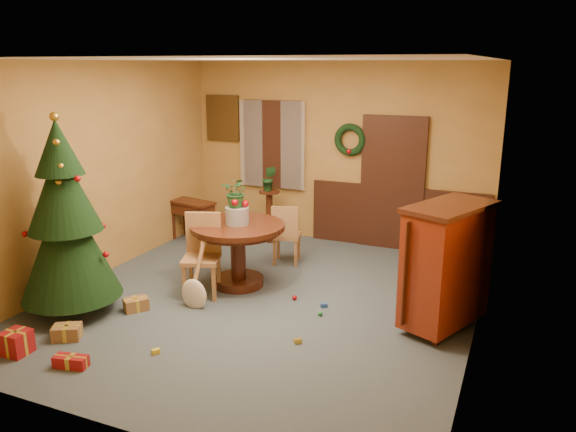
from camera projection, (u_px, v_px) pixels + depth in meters
The scene contains 21 objects.
room_envelope at pixel (347, 176), 9.02m from camera, with size 5.50×5.50×5.50m.
dining_table at pixel (238, 243), 7.33m from camera, with size 1.23×1.23×0.85m.
urn at pixel (237, 216), 7.24m from camera, with size 0.31×0.31×0.23m, color slate.
centerpiece_plant at pixel (237, 192), 7.15m from camera, with size 0.36×0.31×0.40m, color #1E4C23.
chair_near at pixel (202, 252), 7.09m from camera, with size 0.58×0.58×1.04m.
chair_far at pixel (286, 233), 8.15m from camera, with size 0.47×0.47×0.90m.
guitar at pixel (193, 276), 6.70m from camera, with size 0.34×0.16×0.81m, color beige, non-canonical shape.
plant_stand at pixel (269, 210), 9.14m from camera, with size 0.34×0.34×0.87m.
stand_plant at pixel (269, 178), 9.00m from camera, with size 0.22×0.18×0.41m, color #19471E.
christmas_tree at pixel (66, 222), 6.39m from camera, with size 1.14×1.14×2.35m.
writing_desk at pixel (192, 211), 9.25m from camera, with size 0.82×0.53×0.67m.
sideboard at pixel (446, 263), 6.10m from camera, with size 0.98×1.25×1.42m.
gift_a at pixel (67, 332), 6.01m from camera, with size 0.35×0.32×0.15m.
gift_b at pixel (17, 343), 5.68m from camera, with size 0.25×0.25×0.25m.
gift_c at pixel (136, 304), 6.71m from camera, with size 0.32×0.33×0.15m.
gift_d at pixel (71, 362), 5.45m from camera, with size 0.35×0.20×0.12m.
toy_a at pixel (324, 305), 6.79m from camera, with size 0.08×0.05×0.05m, color #234C9A.
toy_b at pixel (320, 313), 6.56m from camera, with size 0.06×0.06×0.06m, color #268C43.
toy_c at pixel (156, 351), 5.71m from camera, with size 0.08×0.05×0.05m, color gold.
toy_d at pixel (295, 298), 7.01m from camera, with size 0.06×0.06×0.06m, color #AE0B13.
toy_e at pixel (298, 341), 5.92m from camera, with size 0.08×0.05×0.05m, color gold.
Camera 1 is at (2.83, -5.82, 2.85)m, focal length 35.00 mm.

